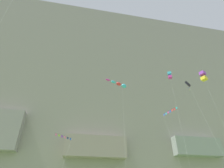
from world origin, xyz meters
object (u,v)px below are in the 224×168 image
kite_box_near_cliff (203,76)px  kite_banner_mid_center (63,141)px  kite_diamond_upper_mid (190,88)px  kite_windsock_low_left (119,84)px  kite_banner_far_right (171,116)px  kite_box_upper_left (170,76)px

kite_box_near_cliff → kite_banner_mid_center: kite_box_near_cliff is taller
kite_diamond_upper_mid → kite_banner_mid_center: bearing=165.6°
kite_windsock_low_left → kite_banner_far_right: (13.44, 5.22, -3.77)m
kite_diamond_upper_mid → kite_banner_far_right: bearing=107.6°
kite_banner_mid_center → kite_diamond_upper_mid: size_ratio=0.54×
kite_box_near_cliff → kite_banner_far_right: (-6.50, 6.11, -7.83)m
kite_banner_far_right → kite_box_upper_left: 9.35m
kite_windsock_low_left → kite_box_upper_left: bearing=4.1°
kite_box_near_cliff → kite_banner_mid_center: bearing=168.1°
kite_box_upper_left → kite_diamond_upper_mid: size_ratio=1.12×
kite_box_near_cliff → kite_diamond_upper_mid: (-4.49, -0.22, -3.97)m
kite_box_near_cliff → kite_box_upper_left: size_ratio=0.99×
kite_box_upper_left → kite_banner_mid_center: 27.63m
kite_windsock_low_left → kite_box_upper_left: kite_box_upper_left is taller
kite_windsock_low_left → kite_diamond_upper_mid: bearing=-4.1°
kite_box_near_cliff → kite_banner_far_right: 11.87m
kite_windsock_low_left → kite_box_upper_left: size_ratio=0.83×
kite_box_near_cliff → kite_banner_far_right: size_ratio=1.37×
kite_banner_mid_center → kite_diamond_upper_mid: (25.53, -6.55, 10.88)m
kite_windsock_low_left → kite_banner_far_right: bearing=21.2°
kite_banner_far_right → kite_box_near_cliff: bearing=-43.2°
kite_box_near_cliff → kite_windsock_low_left: kite_box_near_cliff is taller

